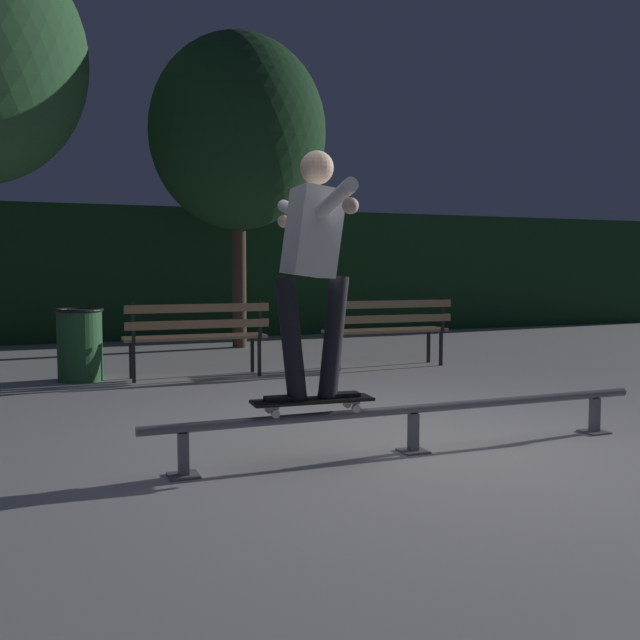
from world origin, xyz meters
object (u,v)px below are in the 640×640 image
object	(u,v)px
park_bench_leftmost	(197,331)
trash_can	(80,343)
grind_rail	(413,416)
park_bench_left_center	(389,325)
skateboard	(313,401)
tree_behind_benches	(238,133)
skateboarder	(313,253)

from	to	relation	value
park_bench_leftmost	trash_can	distance (m)	1.28
grind_rail	trash_can	xyz separation A→B (m)	(-1.95, 4.04, 0.17)
park_bench_left_center	skateboard	bearing A→B (deg)	-123.08
grind_rail	park_bench_leftmost	distance (m)	3.80
skateboard	tree_behind_benches	bearing A→B (deg)	79.09
skateboard	skateboarder	distance (m)	0.94
trash_can	skateboarder	bearing A→B (deg)	-73.18
tree_behind_benches	grind_rail	bearing A→B (deg)	-94.74
skateboarder	park_bench_left_center	bearing A→B (deg)	56.95
grind_rail	tree_behind_benches	world-z (taller)	tree_behind_benches
park_bench_left_center	trash_can	xyz separation A→B (m)	(-3.64, 0.32, -0.12)
grind_rail	park_bench_left_center	bearing A→B (deg)	65.48
skateboarder	trash_can	bearing A→B (deg)	106.82
park_bench_leftmost	grind_rail	bearing A→B (deg)	-79.21
park_bench_leftmost	park_bench_left_center	xyz separation A→B (m)	(2.41, 0.00, 0.00)
park_bench_leftmost	park_bench_left_center	size ratio (longest dim) A/B	1.00
skateboarder	trash_can	distance (m)	4.32
skateboard	grind_rail	bearing A→B (deg)	0.00
park_bench_leftmost	park_bench_left_center	bearing A→B (deg)	0.00
skateboard	trash_can	xyz separation A→B (m)	(-1.22, 4.04, 0.02)
grind_rail	skateboarder	distance (m)	1.31
park_bench_left_center	skateboarder	bearing A→B (deg)	-123.05
skateboarder	park_bench_leftmost	bearing A→B (deg)	89.78
tree_behind_benches	skateboarder	bearing A→B (deg)	-100.89
park_bench_leftmost	tree_behind_benches	world-z (taller)	tree_behind_benches
skateboarder	park_bench_left_center	size ratio (longest dim) A/B	0.97
grind_rail	park_bench_left_center	size ratio (longest dim) A/B	2.27
tree_behind_benches	skateboard	bearing A→B (deg)	-100.91
skateboarder	tree_behind_benches	xyz separation A→B (m)	(1.27, 6.61, 1.99)
park_bench_leftmost	tree_behind_benches	xyz separation A→B (m)	(1.26, 2.89, 2.78)
grind_rail	skateboarder	bearing A→B (deg)	-179.99
park_bench_leftmost	trash_can	world-z (taller)	park_bench_leftmost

